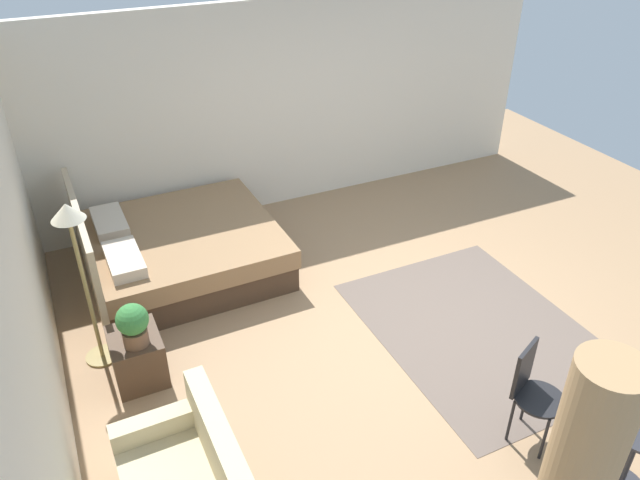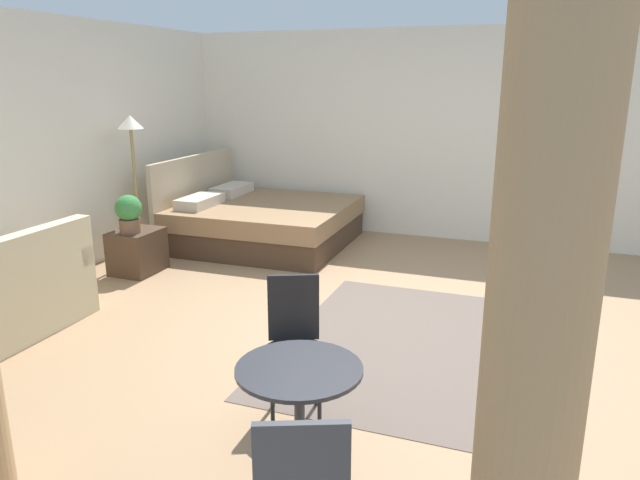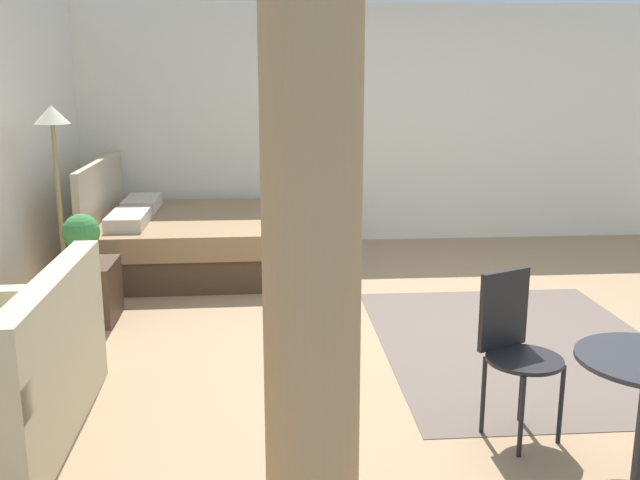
% 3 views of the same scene
% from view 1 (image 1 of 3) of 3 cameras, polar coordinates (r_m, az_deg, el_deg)
% --- Properties ---
extents(ground_plane, '(9.01, 9.71, 0.02)m').
position_cam_1_polar(ground_plane, '(6.20, 9.53, -7.58)').
color(ground_plane, '#9E7A56').
extents(wall_back, '(9.01, 0.12, 2.58)m').
position_cam_1_polar(wall_back, '(4.64, -25.86, -5.78)').
color(wall_back, silver).
rests_on(wall_back, ground).
extents(wall_right, '(0.12, 6.71, 2.58)m').
position_cam_1_polar(wall_right, '(7.88, -2.02, 12.61)').
color(wall_right, silver).
rests_on(wall_right, ground).
extents(area_rug, '(2.47, 1.91, 0.01)m').
position_cam_1_polar(area_rug, '(6.21, 14.49, -8.03)').
color(area_rug, '#66564C').
rests_on(area_rug, ground).
extents(bed, '(1.91, 2.03, 1.05)m').
position_cam_1_polar(bed, '(6.83, -13.15, -0.88)').
color(bed, '#473323').
rests_on(bed, ground).
extents(nightstand, '(0.51, 0.42, 0.45)m').
position_cam_1_polar(nightstand, '(5.62, -16.68, -10.41)').
color(nightstand, '#473323').
rests_on(nightstand, ground).
extents(potted_plant, '(0.27, 0.27, 0.39)m').
position_cam_1_polar(potted_plant, '(5.26, -17.07, -7.49)').
color(potted_plant, brown).
rests_on(potted_plant, nightstand).
extents(floor_lamp, '(0.30, 0.30, 1.60)m').
position_cam_1_polar(floor_lamp, '(5.36, -21.93, -0.30)').
color(floor_lamp, '#99844C').
rests_on(floor_lamp, ground).
extents(balcony_table, '(0.60, 0.60, 0.69)m').
position_cam_1_polar(balcony_table, '(4.94, 27.44, -16.38)').
color(balcony_table, '#2D2D33').
rests_on(balcony_table, ground).
extents(cafe_chair_near_couch, '(0.51, 0.51, 0.85)m').
position_cam_1_polar(cafe_chair_near_couch, '(5.00, 19.14, -12.80)').
color(cafe_chair_near_couch, black).
rests_on(cafe_chair_near_couch, ground).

